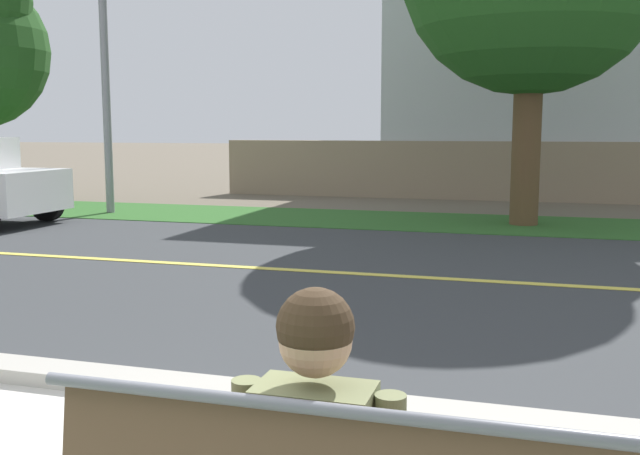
% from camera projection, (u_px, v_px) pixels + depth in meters
% --- Properties ---
extents(ground_plane, '(140.00, 140.00, 0.00)m').
position_uv_depth(ground_plane, '(401.00, 254.00, 9.90)').
color(ground_plane, '#665B4C').
extents(curb_edge, '(44.00, 0.30, 0.11)m').
position_uv_depth(curb_edge, '(241.00, 395.00, 4.52)').
color(curb_edge, '#ADA89E').
rests_on(curb_edge, ground_plane).
extents(street_asphalt, '(52.00, 8.00, 0.01)m').
position_uv_depth(street_asphalt, '(379.00, 275.00, 8.47)').
color(street_asphalt, '#383A3D').
rests_on(street_asphalt, ground_plane).
extents(road_centre_line, '(48.00, 0.14, 0.01)m').
position_uv_depth(road_centre_line, '(379.00, 275.00, 8.47)').
color(road_centre_line, '#E0CC4C').
rests_on(road_centre_line, ground_plane).
extents(far_verge_grass, '(48.00, 2.80, 0.02)m').
position_uv_depth(far_verge_grass, '(436.00, 222.00, 13.32)').
color(far_verge_grass, '#2D6026').
rests_on(far_verge_grass, ground_plane).
extents(streetlamp, '(0.24, 2.10, 7.35)m').
position_uv_depth(streetlamp, '(108.00, 1.00, 14.39)').
color(streetlamp, gray).
rests_on(streetlamp, ground_plane).
extents(garden_wall, '(13.00, 0.36, 1.40)m').
position_uv_depth(garden_wall, '(484.00, 171.00, 17.39)').
color(garden_wall, gray).
rests_on(garden_wall, ground_plane).
extents(house_across_street, '(11.03, 6.91, 7.79)m').
position_uv_depth(house_across_street, '(596.00, 43.00, 19.27)').
color(house_across_street, '#B7BCC1').
rests_on(house_across_street, ground_plane).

